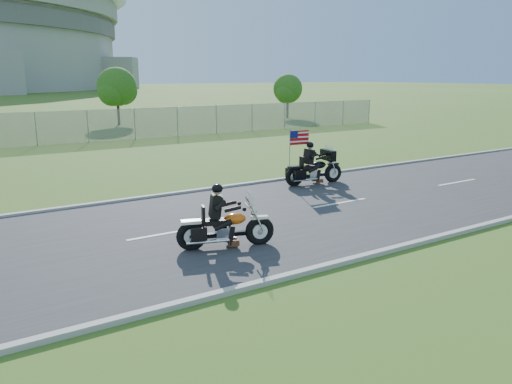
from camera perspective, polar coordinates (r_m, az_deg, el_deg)
ground at (r=14.22m, az=-2.61°, el=-3.57°), size 420.00×420.00×0.00m
road at (r=14.21m, az=-2.62°, el=-3.50°), size 120.00×8.00×0.04m
curb_north at (r=17.73m, az=-9.10°, el=-0.16°), size 120.00×0.18×0.12m
curb_south at (r=11.05m, az=7.93°, el=-8.45°), size 120.00×0.18×0.12m
tree_fence_near at (r=43.80m, az=-15.57°, el=11.30°), size 3.52×3.28×4.75m
tree_fence_far at (r=49.18m, az=3.66°, el=11.52°), size 3.08×2.87×4.20m
motorcycle_lead at (r=12.06m, az=-3.63°, el=-4.14°), size 2.34×1.07×1.62m
motorcycle_follow at (r=19.15m, az=6.63°, el=2.51°), size 2.48×0.88×2.07m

